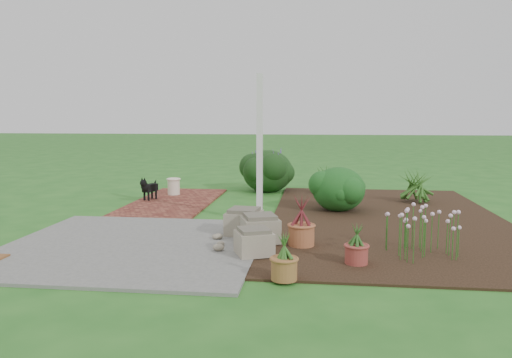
# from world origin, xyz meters

# --- Properties ---
(ground) EXTENTS (80.00, 80.00, 0.00)m
(ground) POSITION_xyz_m (0.00, 0.00, 0.00)
(ground) COLOR #266720
(ground) RESTS_ON ground
(concrete_patio) EXTENTS (3.50, 3.50, 0.04)m
(concrete_patio) POSITION_xyz_m (-1.25, -1.75, 0.02)
(concrete_patio) COLOR #62625F
(concrete_patio) RESTS_ON ground
(brick_path) EXTENTS (1.60, 3.50, 0.04)m
(brick_path) POSITION_xyz_m (-1.70, 1.75, 0.02)
(brick_path) COLOR maroon
(brick_path) RESTS_ON ground
(garden_bed) EXTENTS (4.00, 7.00, 0.03)m
(garden_bed) POSITION_xyz_m (2.50, 0.50, 0.01)
(garden_bed) COLOR black
(garden_bed) RESTS_ON ground
(veranda_post) EXTENTS (0.10, 0.10, 2.50)m
(veranda_post) POSITION_xyz_m (0.30, 0.10, 1.25)
(veranda_post) COLOR white
(veranda_post) RESTS_ON ground
(stone_trough_near) EXTENTS (0.57, 0.57, 0.29)m
(stone_trough_near) POSITION_xyz_m (0.48, -2.06, 0.19)
(stone_trough_near) COLOR gray
(stone_trough_near) RESTS_ON concrete_patio
(stone_trough_mid) EXTENTS (0.63, 0.63, 0.33)m
(stone_trough_mid) POSITION_xyz_m (0.48, -1.38, 0.21)
(stone_trough_mid) COLOR gray
(stone_trough_mid) RESTS_ON concrete_patio
(stone_trough_far) EXTENTS (0.56, 0.56, 0.33)m
(stone_trough_far) POSITION_xyz_m (0.19, -0.97, 0.21)
(stone_trough_far) COLOR #76675A
(stone_trough_far) RESTS_ON concrete_patio
(black_dog) EXTENTS (0.28, 0.51, 0.45)m
(black_dog) POSITION_xyz_m (-2.25, 1.79, 0.31)
(black_dog) COLOR black
(black_dog) RESTS_ON brick_path
(cream_ceramic_urn) EXTENTS (0.31, 0.31, 0.36)m
(cream_ceramic_urn) POSITION_xyz_m (-1.94, 2.56, 0.22)
(cream_ceramic_urn) COLOR beige
(cream_ceramic_urn) RESTS_ON brick_path
(evergreen_shrub) EXTENTS (1.08, 1.08, 0.85)m
(evergreen_shrub) POSITION_xyz_m (1.67, 1.19, 0.45)
(evergreen_shrub) COLOR #0C3813
(evergreen_shrub) RESTS_ON garden_bed
(agapanthus_clump_back) EXTENTS (1.12, 1.12, 0.78)m
(agapanthus_clump_back) POSITION_xyz_m (3.30, 2.28, 0.42)
(agapanthus_clump_back) COLOR #0E3915
(agapanthus_clump_back) RESTS_ON garden_bed
(agapanthus_clump_front) EXTENTS (1.01, 1.01, 0.76)m
(agapanthus_clump_front) POSITION_xyz_m (1.52, 3.18, 0.41)
(agapanthus_clump_front) COLOR #173A12
(agapanthus_clump_front) RESTS_ON garden_bed
(pink_flower_patch) EXTENTS (1.27, 1.27, 0.62)m
(pink_flower_patch) POSITION_xyz_m (2.63, -1.80, 0.34)
(pink_flower_patch) COLOR #113D0F
(pink_flower_patch) RESTS_ON garden_bed
(terracotta_pot_bronze) EXTENTS (0.46, 0.46, 0.29)m
(terracotta_pot_bronze) POSITION_xyz_m (1.07, -1.49, 0.18)
(terracotta_pot_bronze) COLOR #A35C37
(terracotta_pot_bronze) RESTS_ON garden_bed
(terracotta_pot_small_left) EXTENTS (0.33, 0.33, 0.23)m
(terracotta_pot_small_left) POSITION_xyz_m (1.76, -2.27, 0.14)
(terracotta_pot_small_left) COLOR #963A32
(terracotta_pot_small_left) RESTS_ON garden_bed
(terracotta_pot_small_right) EXTENTS (0.33, 0.33, 0.24)m
(terracotta_pot_small_right) POSITION_xyz_m (0.93, -2.98, 0.15)
(terracotta_pot_small_right) COLOR #985E33
(terracotta_pot_small_right) RESTS_ON garden_bed
(purple_flowering_bush) EXTENTS (1.54, 1.54, 1.02)m
(purple_flowering_bush) POSITION_xyz_m (0.09, 3.55, 0.51)
(purple_flowering_bush) COLOR black
(purple_flowering_bush) RESTS_ON ground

